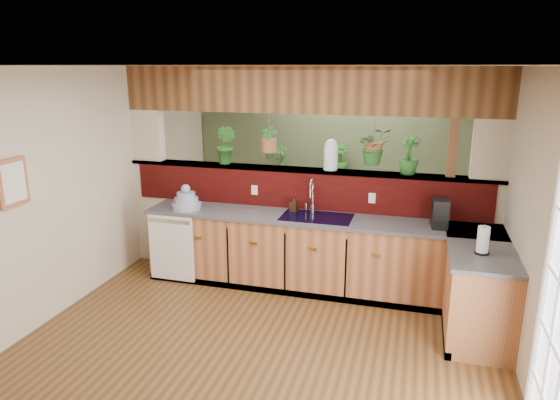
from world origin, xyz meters
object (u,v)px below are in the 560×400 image
(coffee_maker, at_px, (440,214))
(glass_jar, at_px, (331,154))
(paper_towel, at_px, (483,241))
(soap_dispenser, at_px, (294,204))
(faucet, at_px, (312,194))
(shelving_console, at_px, (314,199))
(dish_stack, at_px, (186,201))

(coffee_maker, bearing_deg, glass_jar, 159.39)
(paper_towel, bearing_deg, soap_dispenser, 156.71)
(faucet, bearing_deg, soap_dispenser, -177.32)
(shelving_console, bearing_deg, glass_jar, -56.00)
(soap_dispenser, xyz_separation_m, glass_jar, (0.39, 0.22, 0.58))
(paper_towel, xyz_separation_m, glass_jar, (-1.64, 1.10, 0.55))
(shelving_console, bearing_deg, soap_dispenser, -67.89)
(dish_stack, bearing_deg, shelving_console, 65.42)
(glass_jar, bearing_deg, faucet, -129.85)
(coffee_maker, bearing_deg, dish_stack, 177.76)
(faucet, height_order, glass_jar, glass_jar)
(faucet, relative_size, paper_towel, 1.48)
(glass_jar, relative_size, shelving_console, 0.27)
(dish_stack, relative_size, glass_jar, 0.96)
(soap_dispenser, distance_m, glass_jar, 0.74)
(soap_dispenser, xyz_separation_m, shelving_console, (-0.20, 2.12, -0.49))
(faucet, xyz_separation_m, dish_stack, (-1.50, -0.26, -0.13))
(coffee_maker, xyz_separation_m, paper_towel, (0.37, -0.73, -0.02))
(coffee_maker, height_order, glass_jar, glass_jar)
(shelving_console, bearing_deg, dish_stack, -97.98)
(faucet, bearing_deg, coffee_maker, -6.21)
(dish_stack, bearing_deg, paper_towel, -10.57)
(coffee_maker, distance_m, paper_towel, 0.81)
(faucet, distance_m, paper_towel, 2.03)
(soap_dispenser, bearing_deg, shelving_console, 95.50)
(faucet, relative_size, coffee_maker, 1.33)
(soap_dispenser, relative_size, coffee_maker, 0.60)
(shelving_console, bearing_deg, faucet, -62.27)
(coffee_maker, bearing_deg, faucet, 169.49)
(faucet, distance_m, coffee_maker, 1.46)
(faucet, bearing_deg, dish_stack, -170.03)
(dish_stack, height_order, glass_jar, glass_jar)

